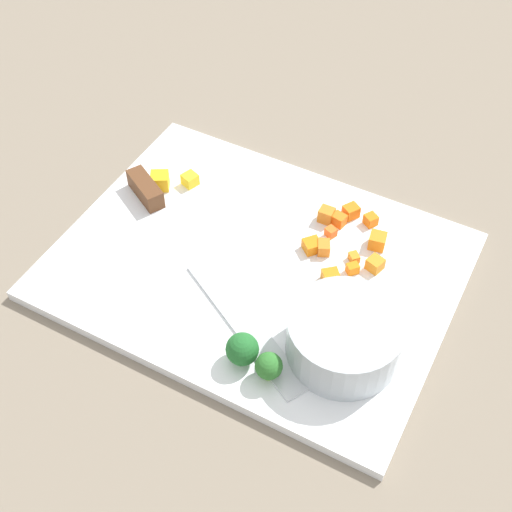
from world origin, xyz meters
TOP-DOWN VIEW (x-y plane):
  - ground_plane at (0.00, 0.00)m, footprint 4.00×4.00m
  - cutting_board at (0.00, 0.00)m, footprint 0.41×0.31m
  - prep_bowl at (-0.12, 0.06)m, footprint 0.11×0.11m
  - chef_knife at (0.09, 0.01)m, footprint 0.30×0.18m
  - carrot_dice_0 at (-0.11, -0.05)m, footprint 0.02×0.02m
  - carrot_dice_1 at (-0.06, -0.11)m, footprint 0.02×0.02m
  - carrot_dice_2 at (-0.06, -0.05)m, footprint 0.02×0.02m
  - carrot_dice_3 at (-0.04, -0.04)m, footprint 0.02×0.02m
  - carrot_dice_4 at (-0.08, -0.11)m, footprint 0.02×0.02m
  - carrot_dice_5 at (-0.08, -0.01)m, footprint 0.02×0.02m
  - carrot_dice_6 at (-0.04, -0.09)m, footprint 0.02×0.01m
  - carrot_dice_7 at (-0.09, -0.04)m, footprint 0.02×0.02m
  - carrot_dice_8 at (-0.05, -0.09)m, footprint 0.02×0.02m
  - carrot_dice_9 at (-0.05, -0.07)m, footprint 0.01×0.01m
  - carrot_dice_10 at (-0.09, -0.05)m, footprint 0.01×0.01m
  - carrot_dice_11 at (-0.10, -0.08)m, footprint 0.02×0.02m
  - pepper_dice_0 at (0.12, -0.07)m, footprint 0.02×0.02m
  - pepper_dice_1 at (0.15, -0.05)m, footprint 0.03×0.03m
  - broccoli_floret_0 at (-0.08, 0.12)m, footprint 0.03×0.03m
  - broccoli_floret_1 at (-0.05, 0.11)m, footprint 0.03×0.03m

SIDE VIEW (x-z plane):
  - ground_plane at x=0.00m, z-range 0.00..0.00m
  - cutting_board at x=0.00m, z-range 0.00..0.01m
  - carrot_dice_10 at x=-0.09m, z-range 0.01..0.02m
  - carrot_dice_9 at x=-0.05m, z-range 0.01..0.02m
  - carrot_dice_7 at x=-0.09m, z-range 0.01..0.02m
  - carrot_dice_4 at x=-0.08m, z-range 0.01..0.02m
  - carrot_dice_3 at x=-0.04m, z-range 0.01..0.02m
  - carrot_dice_8 at x=-0.05m, z-range 0.01..0.03m
  - carrot_dice_2 at x=-0.06m, z-range 0.01..0.03m
  - carrot_dice_5 at x=-0.08m, z-range 0.01..0.03m
  - carrot_dice_0 at x=-0.11m, z-range 0.01..0.03m
  - pepper_dice_0 at x=0.12m, z-range 0.01..0.03m
  - carrot_dice_1 at x=-0.06m, z-range 0.01..0.03m
  - chef_knife at x=0.09m, z-range 0.01..0.03m
  - carrot_dice_11 at x=-0.10m, z-range 0.01..0.03m
  - carrot_dice_6 at x=-0.04m, z-range 0.01..0.03m
  - pepper_dice_1 at x=0.15m, z-range 0.01..0.03m
  - broccoli_floret_1 at x=-0.05m, z-range 0.01..0.05m
  - broccoli_floret_0 at x=-0.08m, z-range 0.01..0.05m
  - prep_bowl at x=-0.12m, z-range 0.01..0.06m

